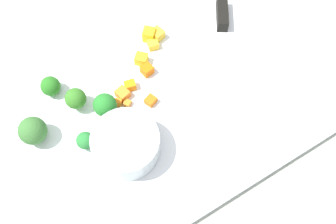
{
  "coord_description": "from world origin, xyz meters",
  "views": [
    {
      "loc": [
        -0.13,
        -0.21,
        0.53
      ],
      "look_at": [
        0.0,
        0.0,
        0.02
      ],
      "focal_mm": 41.27,
      "sensor_mm": 36.0,
      "label": 1
    }
  ],
  "objects": [
    {
      "name": "carrot_dice_4",
      "position": [
        -0.06,
        0.05,
        0.02
      ],
      "size": [
        0.02,
        0.01,
        0.01
      ],
      "primitive_type": "cube",
      "rotation": [
        0.0,
        0.0,
        2.63
      ],
      "color": "orange",
      "rests_on": "cutting_board"
    },
    {
      "name": "carrot_dice_2",
      "position": [
        -0.04,
        0.05,
        0.02
      ],
      "size": [
        0.01,
        0.01,
        0.01
      ],
      "primitive_type": "cube",
      "rotation": [
        0.0,
        0.0,
        2.18
      ],
      "color": "orange",
      "rests_on": "cutting_board"
    },
    {
      "name": "carrot_dice_0",
      "position": [
        -0.03,
        0.07,
        0.02
      ],
      "size": [
        0.02,
        0.02,
        0.01
      ],
      "primitive_type": "cube",
      "rotation": [
        0.0,
        0.0,
        2.91
      ],
      "color": "orange",
      "rests_on": "cutting_board"
    },
    {
      "name": "pepper_dice_2",
      "position": [
        0.06,
        0.13,
        0.02
      ],
      "size": [
        0.02,
        0.02,
        0.02
      ],
      "primitive_type": "cube",
      "rotation": [
        0.0,
        0.0,
        0.26
      ],
      "color": "yellow",
      "rests_on": "cutting_board"
    },
    {
      "name": "carrot_dice_5",
      "position": [
        -0.04,
        0.06,
        0.02
      ],
      "size": [
        0.02,
        0.02,
        0.01
      ],
      "primitive_type": "cube",
      "rotation": [
        0.0,
        0.0,
        0.25
      ],
      "color": "orange",
      "rests_on": "cutting_board"
    },
    {
      "name": "ground_plane",
      "position": [
        0.0,
        0.0,
        0.0
      ],
      "size": [
        4.0,
        4.0,
        0.0
      ],
      "primitive_type": "plane",
      "color": "gray"
    },
    {
      "name": "carrot_dice_3",
      "position": [
        -0.01,
        0.03,
        0.02
      ],
      "size": [
        0.02,
        0.02,
        0.01
      ],
      "primitive_type": "cube",
      "rotation": [
        0.0,
        0.0,
        0.36
      ],
      "color": "orange",
      "rests_on": "cutting_board"
    },
    {
      "name": "pepper_dice_1",
      "position": [
        0.01,
        0.1,
        0.02
      ],
      "size": [
        0.03,
        0.03,
        0.02
      ],
      "primitive_type": "cube",
      "rotation": [
        0.0,
        0.0,
        0.77
      ],
      "color": "yellow",
      "rests_on": "cutting_board"
    },
    {
      "name": "pepper_dice_3",
      "position": [
        0.04,
        0.12,
        0.02
      ],
      "size": [
        0.02,
        0.02,
        0.01
      ],
      "primitive_type": "cube",
      "rotation": [
        0.0,
        0.0,
        1.36
      ],
      "color": "yellow",
      "rests_on": "cutting_board"
    },
    {
      "name": "broccoli_floret_4",
      "position": [
        -0.08,
        0.05,
        0.03
      ],
      "size": [
        0.03,
        0.03,
        0.04
      ],
      "color": "#8BBF66",
      "rests_on": "cutting_board"
    },
    {
      "name": "broccoli_floret_2",
      "position": [
        -0.13,
        0.13,
        0.03
      ],
      "size": [
        0.03,
        0.03,
        0.03
      ],
      "color": "#8FAE69",
      "rests_on": "cutting_board"
    },
    {
      "name": "chef_knife",
      "position": [
        0.14,
        0.06,
        0.02
      ],
      "size": [
        0.18,
        0.26,
        0.02
      ],
      "rotation": [
        0.0,
        0.0,
        4.15
      ],
      "color": "silver",
      "rests_on": "cutting_board"
    },
    {
      "name": "pepper_dice_0",
      "position": [
        0.05,
        0.13,
        0.02
      ],
      "size": [
        0.03,
        0.03,
        0.02
      ],
      "primitive_type": "cube",
      "rotation": [
        0.0,
        0.0,
        0.79
      ],
      "color": "yellow",
      "rests_on": "cutting_board"
    },
    {
      "name": "broccoli_floret_1",
      "position": [
        -0.11,
        0.08,
        0.03
      ],
      "size": [
        0.03,
        0.03,
        0.04
      ],
      "color": "#86BF57",
      "rests_on": "cutting_board"
    },
    {
      "name": "cutting_board",
      "position": [
        0.0,
        0.0,
        0.01
      ],
      "size": [
        0.48,
        0.3,
        0.01
      ],
      "primitive_type": "cube",
      "color": "white",
      "rests_on": "ground_plane"
    },
    {
      "name": "broccoli_floret_3",
      "position": [
        -0.12,
        0.02,
        0.03
      ],
      "size": [
        0.03,
        0.03,
        0.03
      ],
      "color": "#93B462",
      "rests_on": "cutting_board"
    },
    {
      "name": "prep_bowl",
      "position": [
        -0.08,
        -0.02,
        0.03
      ],
      "size": [
        0.09,
        0.09,
        0.04
      ],
      "primitive_type": "cylinder",
      "color": "#B3BFC1",
      "rests_on": "cutting_board"
    },
    {
      "name": "broccoli_floret_0",
      "position": [
        -0.18,
        0.07,
        0.03
      ],
      "size": [
        0.04,
        0.04,
        0.04
      ],
      "color": "#95AC6D",
      "rests_on": "cutting_board"
    },
    {
      "name": "carrot_dice_1",
      "position": [
        0.01,
        0.08,
        0.02
      ],
      "size": [
        0.02,
        0.02,
        0.02
      ],
      "primitive_type": "cube",
      "rotation": [
        0.0,
        0.0,
        0.16
      ],
      "color": "orange",
      "rests_on": "cutting_board"
    }
  ]
}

